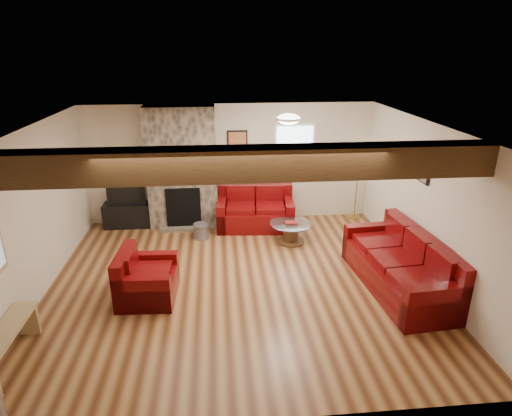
% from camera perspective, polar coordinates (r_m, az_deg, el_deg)
% --- Properties ---
extents(room, '(8.00, 8.00, 8.00)m').
position_cam_1_polar(room, '(6.48, -2.47, -0.31)').
color(room, '#542C16').
rests_on(room, ground).
extents(floor, '(6.00, 6.00, 0.00)m').
position_cam_1_polar(floor, '(7.03, -2.31, -9.86)').
color(floor, '#542C16').
rests_on(floor, ground).
extents(oak_beam, '(6.00, 0.36, 0.38)m').
position_cam_1_polar(oak_beam, '(4.96, -1.88, 5.93)').
color(oak_beam, '#351E10').
rests_on(oak_beam, room).
extents(chimney_breast, '(1.40, 0.67, 2.50)m').
position_cam_1_polar(chimney_breast, '(8.88, -9.82, 5.07)').
color(chimney_breast, '#353129').
rests_on(chimney_breast, floor).
extents(back_window, '(0.90, 0.08, 1.10)m').
position_cam_1_polar(back_window, '(9.13, 5.13, 7.87)').
color(back_window, white).
rests_on(back_window, room).
extents(ceiling_dome, '(0.40, 0.40, 0.18)m').
position_cam_1_polar(ceiling_dome, '(7.13, 4.36, 11.53)').
color(ceiling_dome, '#F2E8CE').
rests_on(ceiling_dome, room).
extents(artwork_back, '(0.42, 0.06, 0.52)m').
position_cam_1_polar(artwork_back, '(8.96, -2.49, 8.66)').
color(artwork_back, black).
rests_on(artwork_back, room).
extents(artwork_right, '(0.06, 0.55, 0.42)m').
position_cam_1_polar(artwork_right, '(7.36, 21.11, 4.97)').
color(artwork_right, black).
rests_on(artwork_right, room).
extents(sofa_three, '(1.14, 2.36, 0.88)m').
position_cam_1_polar(sofa_three, '(7.04, 18.57, -6.88)').
color(sofa_three, '#440405').
rests_on(sofa_three, floor).
extents(loveseat, '(1.64, 1.03, 0.83)m').
position_cam_1_polar(loveseat, '(8.89, -0.07, -0.06)').
color(loveseat, '#440405').
rests_on(loveseat, floor).
extents(armchair_red, '(0.87, 0.98, 0.76)m').
position_cam_1_polar(armchair_red, '(6.67, -14.32, -8.63)').
color(armchair_red, '#440405').
rests_on(armchair_red, floor).
extents(coffee_table, '(0.81, 0.81, 0.42)m').
position_cam_1_polar(coffee_table, '(8.32, 4.67, -3.28)').
color(coffee_table, '#422915').
rests_on(coffee_table, floor).
extents(tv_cabinet, '(1.02, 0.41, 0.51)m').
position_cam_1_polar(tv_cabinet, '(9.38, -16.55, -0.87)').
color(tv_cabinet, black).
rests_on(tv_cabinet, floor).
extents(television, '(0.77, 0.10, 0.44)m').
position_cam_1_polar(television, '(9.22, -16.85, 1.88)').
color(television, black).
rests_on(television, tv_cabinet).
extents(floor_lamp, '(0.38, 0.38, 1.49)m').
position_cam_1_polar(floor_lamp, '(9.39, 13.56, 5.97)').
color(floor_lamp, tan).
rests_on(floor_lamp, floor).
extents(pine_bench, '(0.29, 1.23, 0.46)m').
position_cam_1_polar(pine_bench, '(6.10, -30.09, -15.75)').
color(pine_bench, tan).
rests_on(pine_bench, floor).
extents(coal_bucket, '(0.32, 0.32, 0.30)m').
position_cam_1_polar(coal_bucket, '(8.56, -7.34, -3.02)').
color(coal_bucket, slate).
rests_on(coal_bucket, floor).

